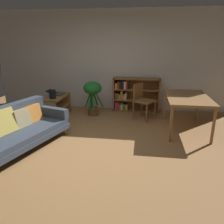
{
  "coord_description": "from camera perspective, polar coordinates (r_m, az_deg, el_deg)",
  "views": [
    {
      "loc": [
        0.85,
        -3.53,
        1.88
      ],
      "look_at": [
        0.28,
        0.53,
        0.56
      ],
      "focal_mm": 35.42,
      "sensor_mm": 36.0,
      "label": 1
    }
  ],
  "objects": [
    {
      "name": "dining_table",
      "position": [
        4.98,
        18.88,
        3.02
      ],
      "size": [
        0.88,
        1.42,
        0.76
      ],
      "color": "olive",
      "rests_on": "ground_plane"
    },
    {
      "name": "dining_chair_near",
      "position": [
        5.53,
        7.78,
        3.34
      ],
      "size": [
        0.58,
        0.58,
        0.89
      ],
      "color": "brown",
      "rests_on": "ground_plane"
    },
    {
      "name": "open_laptop",
      "position": [
        5.99,
        -14.22,
        4.67
      ],
      "size": [
        0.44,
        0.32,
        0.11
      ],
      "color": "#333338",
      "rests_on": "media_console"
    },
    {
      "name": "potted_floor_plant",
      "position": [
        5.77,
        -5.03,
        5.07
      ],
      "size": [
        0.51,
        0.5,
        0.9
      ],
      "color": "brown",
      "rests_on": "ground_plane"
    },
    {
      "name": "back_wall_panel",
      "position": [
        6.32,
        0.28,
        13.02
      ],
      "size": [
        6.8,
        0.1,
        2.7
      ],
      "primitive_type": "cube",
      "color": "silver",
      "rests_on": "ground_plane"
    },
    {
      "name": "desk_speaker",
      "position": [
        5.57,
        -15.08,
        4.44
      ],
      "size": [
        0.16,
        0.16,
        0.21
      ],
      "color": "black",
      "rests_on": "media_console"
    },
    {
      "name": "ground_plane",
      "position": [
        4.09,
        -4.94,
        -9.59
      ],
      "size": [
        8.16,
        8.16,
        0.0
      ],
      "primitive_type": "plane",
      "color": "#9E7042"
    },
    {
      "name": "bookshelf",
      "position": [
        6.22,
        5.3,
        4.53
      ],
      "size": [
        1.27,
        0.32,
        0.93
      ],
      "color": "brown",
      "rests_on": "ground_plane"
    },
    {
      "name": "fabric_couch",
      "position": [
        4.39,
        -23.5,
        -3.88
      ],
      "size": [
        1.35,
        2.03,
        0.77
      ],
      "color": "olive",
      "rests_on": "ground_plane"
    },
    {
      "name": "media_console",
      "position": [
        5.87,
        -14.3,
        1.32
      ],
      "size": [
        0.45,
        1.06,
        0.55
      ],
      "color": "olive",
      "rests_on": "ground_plane"
    }
  ]
}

